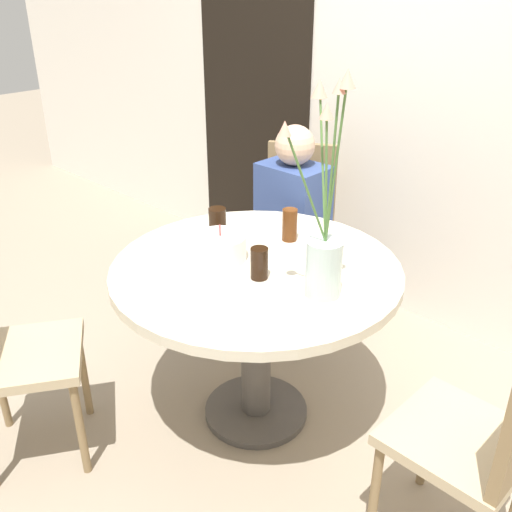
{
  "coord_description": "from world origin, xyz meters",
  "views": [
    {
      "loc": [
        1.34,
        -1.43,
        1.76
      ],
      "look_at": [
        0.0,
        0.0,
        0.78
      ],
      "focal_mm": 40.0,
      "sensor_mm": 36.0,
      "label": 1
    }
  ],
  "objects_px": {
    "drink_glass_1": "(290,225)",
    "chair_near_front": "(488,432)",
    "drink_glass_0": "(259,263)",
    "person_woman": "(292,234)",
    "birthday_cake": "(220,248)",
    "chair_right_flank": "(297,219)",
    "chair_far_back": "(1,342)",
    "side_plate": "(267,303)",
    "drink_glass_2": "(218,223)",
    "flower_vase": "(324,241)"
  },
  "relations": [
    {
      "from": "birthday_cake",
      "to": "flower_vase",
      "type": "bearing_deg",
      "value": 7.75
    },
    {
      "from": "chair_right_flank",
      "to": "person_woman",
      "type": "relative_size",
      "value": 0.85
    },
    {
      "from": "chair_right_flank",
      "to": "flower_vase",
      "type": "bearing_deg",
      "value": -76.22
    },
    {
      "from": "birthday_cake",
      "to": "drink_glass_2",
      "type": "height_order",
      "value": "birthday_cake"
    },
    {
      "from": "side_plate",
      "to": "drink_glass_2",
      "type": "bearing_deg",
      "value": 153.32
    },
    {
      "from": "chair_near_front",
      "to": "drink_glass_0",
      "type": "xyz_separation_m",
      "value": [
        -0.89,
        -0.04,
        0.27
      ]
    },
    {
      "from": "chair_right_flank",
      "to": "person_woman",
      "type": "bearing_deg",
      "value": -90.0
    },
    {
      "from": "birthday_cake",
      "to": "drink_glass_2",
      "type": "bearing_deg",
      "value": 139.76
    },
    {
      "from": "chair_near_front",
      "to": "drink_glass_0",
      "type": "distance_m",
      "value": 0.93
    },
    {
      "from": "drink_glass_0",
      "to": "drink_glass_1",
      "type": "height_order",
      "value": "drink_glass_1"
    },
    {
      "from": "side_plate",
      "to": "drink_glass_1",
      "type": "xyz_separation_m",
      "value": [
        -0.28,
        0.45,
        0.06
      ]
    },
    {
      "from": "birthday_cake",
      "to": "drink_glass_2",
      "type": "xyz_separation_m",
      "value": [
        -0.16,
        0.13,
        0.02
      ]
    },
    {
      "from": "drink_glass_1",
      "to": "person_woman",
      "type": "bearing_deg",
      "value": 128.07
    },
    {
      "from": "flower_vase",
      "to": "drink_glass_0",
      "type": "height_order",
      "value": "flower_vase"
    },
    {
      "from": "chair_near_front",
      "to": "birthday_cake",
      "type": "relative_size",
      "value": 4.6
    },
    {
      "from": "chair_near_front",
      "to": "drink_glass_2",
      "type": "distance_m",
      "value": 1.3
    },
    {
      "from": "drink_glass_1",
      "to": "side_plate",
      "type": "bearing_deg",
      "value": -58.12
    },
    {
      "from": "chair_right_flank",
      "to": "birthday_cake",
      "type": "xyz_separation_m",
      "value": [
        0.34,
        -0.9,
        0.26
      ]
    },
    {
      "from": "drink_glass_0",
      "to": "drink_glass_2",
      "type": "xyz_separation_m",
      "value": [
        -0.37,
        0.14,
        0.01
      ]
    },
    {
      "from": "birthday_cake",
      "to": "drink_glass_1",
      "type": "distance_m",
      "value": 0.34
    },
    {
      "from": "chair_near_front",
      "to": "drink_glass_1",
      "type": "distance_m",
      "value": 1.1
    },
    {
      "from": "birthday_cake",
      "to": "drink_glass_1",
      "type": "relative_size",
      "value": 1.47
    },
    {
      "from": "chair_far_back",
      "to": "drink_glass_1",
      "type": "relative_size",
      "value": 6.78
    },
    {
      "from": "drink_glass_0",
      "to": "person_woman",
      "type": "xyz_separation_m",
      "value": [
        -0.48,
        0.77,
        -0.29
      ]
    },
    {
      "from": "side_plate",
      "to": "person_woman",
      "type": "distance_m",
      "value": 1.11
    },
    {
      "from": "chair_near_front",
      "to": "birthday_cake",
      "type": "xyz_separation_m",
      "value": [
        -1.11,
        -0.03,
        0.26
      ]
    },
    {
      "from": "person_woman",
      "to": "side_plate",
      "type": "bearing_deg",
      "value": -54.96
    },
    {
      "from": "chair_far_back",
      "to": "side_plate",
      "type": "distance_m",
      "value": 1.01
    },
    {
      "from": "chair_near_front",
      "to": "chair_right_flank",
      "type": "bearing_deg",
      "value": -119.46
    },
    {
      "from": "side_plate",
      "to": "drink_glass_2",
      "type": "relative_size",
      "value": 1.53
    },
    {
      "from": "chair_far_back",
      "to": "drink_glass_0",
      "type": "bearing_deg",
      "value": -96.04
    },
    {
      "from": "drink_glass_1",
      "to": "person_woman",
      "type": "distance_m",
      "value": 0.63
    },
    {
      "from": "chair_far_back",
      "to": "birthday_cake",
      "type": "xyz_separation_m",
      "value": [
        0.4,
        0.75,
        0.26
      ]
    },
    {
      "from": "birthday_cake",
      "to": "chair_far_back",
      "type": "bearing_deg",
      "value": -118.07
    },
    {
      "from": "chair_right_flank",
      "to": "chair_near_front",
      "type": "distance_m",
      "value": 1.69
    },
    {
      "from": "drink_glass_1",
      "to": "drink_glass_2",
      "type": "distance_m",
      "value": 0.3
    },
    {
      "from": "chair_near_front",
      "to": "side_plate",
      "type": "bearing_deg",
      "value": -76.34
    },
    {
      "from": "birthday_cake",
      "to": "chair_right_flank",
      "type": "bearing_deg",
      "value": 110.78
    },
    {
      "from": "flower_vase",
      "to": "birthday_cake",
      "type": "bearing_deg",
      "value": -172.25
    },
    {
      "from": "drink_glass_1",
      "to": "chair_near_front",
      "type": "bearing_deg",
      "value": -15.92
    },
    {
      "from": "chair_far_back",
      "to": "side_plate",
      "type": "bearing_deg",
      "value": -107.15
    },
    {
      "from": "side_plate",
      "to": "drink_glass_1",
      "type": "height_order",
      "value": "drink_glass_1"
    },
    {
      "from": "chair_near_front",
      "to": "drink_glass_2",
      "type": "relative_size",
      "value": 6.98
    },
    {
      "from": "chair_far_back",
      "to": "drink_glass_1",
      "type": "bearing_deg",
      "value": -80.4
    },
    {
      "from": "chair_far_back",
      "to": "birthday_cake",
      "type": "relative_size",
      "value": 4.6
    },
    {
      "from": "side_plate",
      "to": "drink_glass_1",
      "type": "relative_size",
      "value": 1.49
    },
    {
      "from": "birthday_cake",
      "to": "side_plate",
      "type": "xyz_separation_m",
      "value": [
        0.36,
        -0.13,
        -0.05
      ]
    },
    {
      "from": "birthday_cake",
      "to": "person_woman",
      "type": "height_order",
      "value": "person_woman"
    },
    {
      "from": "drink_glass_1",
      "to": "drink_glass_2",
      "type": "height_order",
      "value": "drink_glass_1"
    },
    {
      "from": "flower_vase",
      "to": "drink_glass_1",
      "type": "distance_m",
      "value": 0.48
    }
  ]
}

